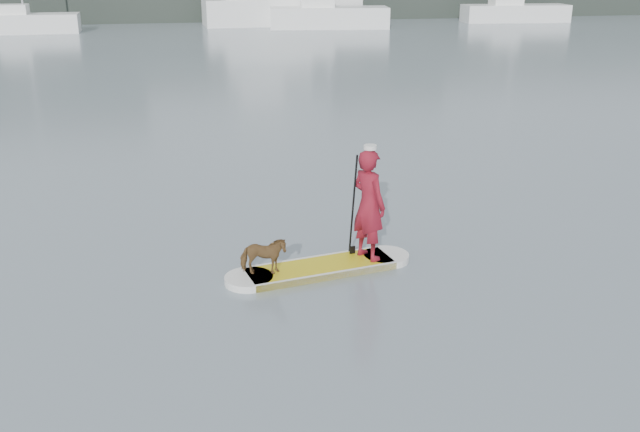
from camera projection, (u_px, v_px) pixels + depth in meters
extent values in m
plane|color=slate|center=(185.00, 367.00, 9.27)|extent=(140.00, 140.00, 0.00)
cube|color=gold|center=(320.00, 268.00, 12.05)|extent=(2.61, 1.25, 0.12)
cylinder|color=silver|center=(249.00, 280.00, 11.62)|extent=(0.80, 0.80, 0.12)
cylinder|color=silver|center=(386.00, 257.00, 12.49)|extent=(0.80, 0.80, 0.12)
cube|color=silver|center=(312.00, 260.00, 12.38)|extent=(2.47, 0.53, 0.12)
cube|color=silver|center=(328.00, 277.00, 11.73)|extent=(2.47, 0.53, 0.12)
imported|color=maroon|center=(369.00, 205.00, 12.01)|extent=(0.74, 0.84, 1.93)
cylinder|color=silver|center=(370.00, 147.00, 11.66)|extent=(0.22, 0.22, 0.07)
imported|color=#53351C|center=(263.00, 256.00, 11.58)|extent=(0.81, 0.46, 0.64)
cylinder|color=black|center=(353.00, 206.00, 12.18)|extent=(0.09, 0.30, 1.89)
cube|color=black|center=(352.00, 255.00, 12.49)|extent=(0.10, 0.04, 0.32)
cube|color=white|center=(25.00, 24.00, 48.02)|extent=(7.06, 2.54, 1.25)
cube|color=white|center=(12.00, 9.00, 47.56)|extent=(2.01, 1.69, 0.63)
cube|color=white|center=(329.00, 18.00, 51.27)|extent=(8.70, 3.75, 1.48)
cube|color=white|center=(317.00, 2.00, 50.84)|extent=(2.58, 2.19, 0.74)
cube|color=white|center=(515.00, 13.00, 55.99)|extent=(8.37, 2.99, 1.31)
cube|color=white|center=(506.00, 0.00, 55.56)|extent=(2.41, 1.85, 0.65)
cube|color=white|center=(282.00, 12.00, 53.76)|extent=(11.86, 4.33, 1.91)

